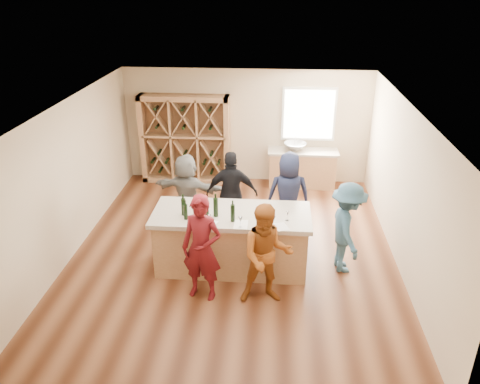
# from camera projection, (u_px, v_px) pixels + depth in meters

# --- Properties ---
(floor) EXTENTS (6.00, 7.00, 0.10)m
(floor) POSITION_uv_depth(u_px,v_px,m) (234.00, 253.00, 8.96)
(floor) COLOR brown
(floor) RESTS_ON ground
(ceiling) EXTENTS (6.00, 7.00, 0.10)m
(ceiling) POSITION_uv_depth(u_px,v_px,m) (233.00, 104.00, 7.73)
(ceiling) COLOR white
(ceiling) RESTS_ON ground
(wall_back) EXTENTS (6.00, 0.10, 2.80)m
(wall_back) POSITION_uv_depth(u_px,v_px,m) (247.00, 126.00, 11.55)
(wall_back) COLOR beige
(wall_back) RESTS_ON ground
(wall_front) EXTENTS (6.00, 0.10, 2.80)m
(wall_front) POSITION_uv_depth(u_px,v_px,m) (204.00, 314.00, 5.14)
(wall_front) COLOR beige
(wall_front) RESTS_ON ground
(wall_left) EXTENTS (0.10, 7.00, 2.80)m
(wall_left) POSITION_uv_depth(u_px,v_px,m) (68.00, 178.00, 8.57)
(wall_left) COLOR beige
(wall_left) RESTS_ON ground
(wall_right) EXTENTS (0.10, 7.00, 2.80)m
(wall_right) POSITION_uv_depth(u_px,v_px,m) (408.00, 189.00, 8.13)
(wall_right) COLOR beige
(wall_right) RESTS_ON ground
(window_frame) EXTENTS (1.30, 0.06, 1.30)m
(window_frame) POSITION_uv_depth(u_px,v_px,m) (309.00, 114.00, 11.23)
(window_frame) COLOR white
(window_frame) RESTS_ON wall_back
(window_pane) EXTENTS (1.18, 0.01, 1.18)m
(window_pane) POSITION_uv_depth(u_px,v_px,m) (309.00, 115.00, 11.20)
(window_pane) COLOR white
(window_pane) RESTS_ON wall_back
(wine_rack) EXTENTS (2.20, 0.45, 2.20)m
(wine_rack) POSITION_uv_depth(u_px,v_px,m) (185.00, 139.00, 11.54)
(wine_rack) COLOR #AA7B51
(wine_rack) RESTS_ON floor
(back_counter_base) EXTENTS (1.60, 0.58, 0.86)m
(back_counter_base) POSITION_uv_depth(u_px,v_px,m) (302.00, 169.00, 11.55)
(back_counter_base) COLOR #AA7B51
(back_counter_base) RESTS_ON floor
(back_counter_top) EXTENTS (1.70, 0.62, 0.06)m
(back_counter_top) POSITION_uv_depth(u_px,v_px,m) (303.00, 152.00, 11.35)
(back_counter_top) COLOR #AFA18F
(back_counter_top) RESTS_ON back_counter_base
(sink) EXTENTS (0.54, 0.54, 0.19)m
(sink) POSITION_uv_depth(u_px,v_px,m) (295.00, 147.00, 11.32)
(sink) COLOR silver
(sink) RESTS_ON back_counter_top
(faucet) EXTENTS (0.02, 0.02, 0.30)m
(faucet) POSITION_uv_depth(u_px,v_px,m) (295.00, 142.00, 11.45)
(faucet) COLOR silver
(faucet) RESTS_ON back_counter_top
(tasting_counter_base) EXTENTS (2.60, 1.00, 1.00)m
(tasting_counter_base) POSITION_uv_depth(u_px,v_px,m) (232.00, 242.00, 8.27)
(tasting_counter_base) COLOR #AA7B51
(tasting_counter_base) RESTS_ON floor
(tasting_counter_top) EXTENTS (2.72, 1.12, 0.08)m
(tasting_counter_top) POSITION_uv_depth(u_px,v_px,m) (232.00, 215.00, 8.04)
(tasting_counter_top) COLOR #AFA18F
(tasting_counter_top) RESTS_ON tasting_counter_base
(wine_bottle_a) EXTENTS (0.09, 0.09, 0.30)m
(wine_bottle_a) POSITION_uv_depth(u_px,v_px,m) (183.00, 207.00, 7.89)
(wine_bottle_a) COLOR black
(wine_bottle_a) RESTS_ON tasting_counter_top
(wine_bottle_b) EXTENTS (0.09, 0.09, 0.27)m
(wine_bottle_b) POSITION_uv_depth(u_px,v_px,m) (186.00, 212.00, 7.76)
(wine_bottle_b) COLOR black
(wine_bottle_b) RESTS_ON tasting_counter_top
(wine_bottle_c) EXTENTS (0.07, 0.07, 0.28)m
(wine_bottle_c) POSITION_uv_depth(u_px,v_px,m) (198.00, 207.00, 7.92)
(wine_bottle_c) COLOR black
(wine_bottle_c) RESTS_ON tasting_counter_top
(wine_bottle_d) EXTENTS (0.10, 0.10, 0.30)m
(wine_bottle_d) POSITION_uv_depth(u_px,v_px,m) (207.00, 211.00, 7.76)
(wine_bottle_d) COLOR black
(wine_bottle_d) RESTS_ON tasting_counter_top
(wine_bottle_e) EXTENTS (0.09, 0.09, 0.33)m
(wine_bottle_e) POSITION_uv_depth(u_px,v_px,m) (216.00, 207.00, 7.84)
(wine_bottle_e) COLOR black
(wine_bottle_e) RESTS_ON tasting_counter_top
(wine_glass_a) EXTENTS (0.07, 0.07, 0.18)m
(wine_glass_a) POSITION_uv_depth(u_px,v_px,m) (209.00, 220.00, 7.59)
(wine_glass_a) COLOR white
(wine_glass_a) RESTS_ON tasting_counter_top
(wine_glass_b) EXTENTS (0.09, 0.09, 0.19)m
(wine_glass_b) POSITION_uv_depth(u_px,v_px,m) (240.00, 222.00, 7.52)
(wine_glass_b) COLOR white
(wine_glass_b) RESTS_ON tasting_counter_top
(wine_glass_c) EXTENTS (0.07, 0.07, 0.19)m
(wine_glass_c) POSITION_uv_depth(u_px,v_px,m) (273.00, 222.00, 7.54)
(wine_glass_c) COLOR white
(wine_glass_c) RESTS_ON tasting_counter_top
(wine_glass_d) EXTENTS (0.07, 0.07, 0.16)m
(wine_glass_d) POSITION_uv_depth(u_px,v_px,m) (259.00, 212.00, 7.86)
(wine_glass_d) COLOR white
(wine_glass_d) RESTS_ON tasting_counter_top
(wine_glass_e) EXTENTS (0.06, 0.06, 0.16)m
(wine_glass_e) POSITION_uv_depth(u_px,v_px,m) (287.00, 216.00, 7.73)
(wine_glass_e) COLOR white
(wine_glass_e) RESTS_ON tasting_counter_top
(tasting_menu_a) EXTENTS (0.31, 0.36, 0.00)m
(tasting_menu_a) POSITION_uv_depth(u_px,v_px,m) (209.00, 224.00, 7.66)
(tasting_menu_a) COLOR white
(tasting_menu_a) RESTS_ON tasting_counter_top
(tasting_menu_b) EXTENTS (0.23, 0.31, 0.00)m
(tasting_menu_b) POSITION_uv_depth(u_px,v_px,m) (241.00, 224.00, 7.65)
(tasting_menu_b) COLOR white
(tasting_menu_b) RESTS_ON tasting_counter_top
(tasting_menu_c) EXTENTS (0.29, 0.33, 0.00)m
(tasting_menu_c) POSITION_uv_depth(u_px,v_px,m) (281.00, 227.00, 7.58)
(tasting_menu_c) COLOR white
(tasting_menu_c) RESTS_ON tasting_counter_top
(person_near_left) EXTENTS (0.74, 0.61, 1.79)m
(person_near_left) POSITION_uv_depth(u_px,v_px,m) (202.00, 248.00, 7.33)
(person_near_left) COLOR #590F14
(person_near_left) RESTS_ON floor
(person_near_right) EXTENTS (0.88, 0.56, 1.70)m
(person_near_right) POSITION_uv_depth(u_px,v_px,m) (267.00, 255.00, 7.24)
(person_near_right) COLOR #994C19
(person_near_right) RESTS_ON floor
(person_server) EXTENTS (0.61, 1.12, 1.65)m
(person_server) POSITION_uv_depth(u_px,v_px,m) (347.00, 228.00, 8.06)
(person_server) COLOR #335972
(person_server) RESTS_ON floor
(person_far_mid) EXTENTS (1.04, 0.56, 1.74)m
(person_far_mid) POSITION_uv_depth(u_px,v_px,m) (232.00, 194.00, 9.22)
(person_far_mid) COLOR black
(person_far_mid) RESTS_ON floor
(person_far_right) EXTENTS (0.88, 0.60, 1.73)m
(person_far_right) POSITION_uv_depth(u_px,v_px,m) (288.00, 194.00, 9.21)
(person_far_right) COLOR #191E38
(person_far_right) RESTS_ON floor
(person_far_left) EXTENTS (1.55, 0.78, 1.59)m
(person_far_left) POSITION_uv_depth(u_px,v_px,m) (187.00, 192.00, 9.48)
(person_far_left) COLOR slate
(person_far_left) RESTS_ON floor
(wine_bottle_f) EXTENTS (0.07, 0.07, 0.30)m
(wine_bottle_f) POSITION_uv_depth(u_px,v_px,m) (233.00, 213.00, 7.68)
(wine_bottle_f) COLOR black
(wine_bottle_f) RESTS_ON tasting_counter_top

